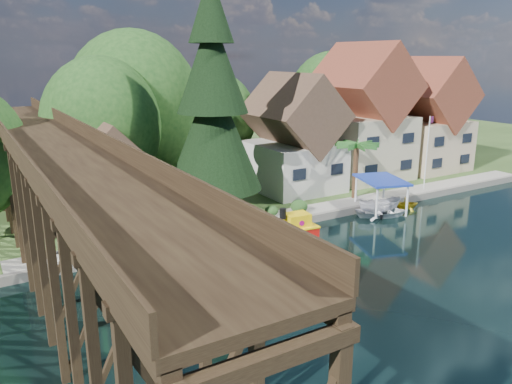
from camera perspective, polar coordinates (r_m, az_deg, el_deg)
ground at (r=32.78m, az=10.17°, el=-8.25°), size 140.00×140.00×0.00m
bank at (r=61.24m, az=-11.04°, el=3.02°), size 140.00×52.00×0.50m
seawall at (r=40.82m, az=7.13°, el=-2.88°), size 60.00×0.40×0.62m
promenade at (r=42.91m, az=8.19°, el=-1.71°), size 50.00×2.60×0.06m
trestle_bridge at (r=28.93m, az=-21.63°, el=-1.06°), size 4.12×44.18×9.30m
house_left at (r=47.66m, az=4.27°, el=5.80°), size 7.64×8.64×11.02m
house_center at (r=53.48m, az=11.99°, el=7.93°), size 8.65×9.18×13.89m
house_right at (r=59.67m, az=18.72°, el=7.57°), size 8.15×8.64×12.45m
shed at (r=39.12m, az=-16.57°, el=1.15°), size 5.09×5.40×7.85m
bg_trees at (r=48.84m, az=-5.12°, el=8.56°), size 49.90×13.30×10.57m
shrubs at (r=37.17m, az=-4.58°, el=-3.15°), size 15.76×2.47×1.70m
conifer at (r=38.76m, az=-4.97°, el=9.97°), size 7.51×7.51×18.50m
palm_tree at (r=45.03m, az=11.44°, el=5.09°), size 4.24×4.24×5.41m
flagpole at (r=49.97m, az=19.07°, el=5.10°), size 1.03×0.49×7.08m
tugboat at (r=36.81m, az=4.47°, el=-4.15°), size 3.53×2.16×2.45m
boat_white_a at (r=43.03m, az=14.24°, el=-2.10°), size 5.23×4.64×0.90m
boat_canopy at (r=43.42m, az=14.02°, el=-0.75°), size 4.57×5.51×3.04m
boat_yellow at (r=45.52m, az=16.81°, el=-1.15°), size 2.74×2.55×1.17m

